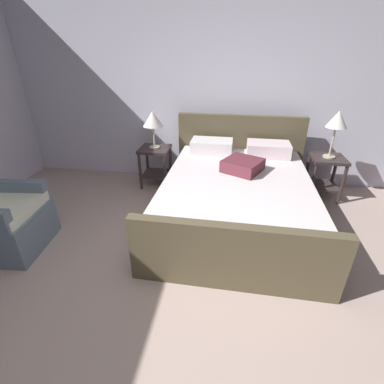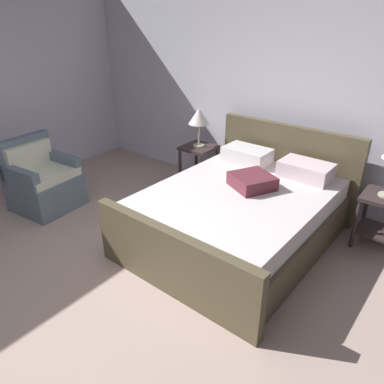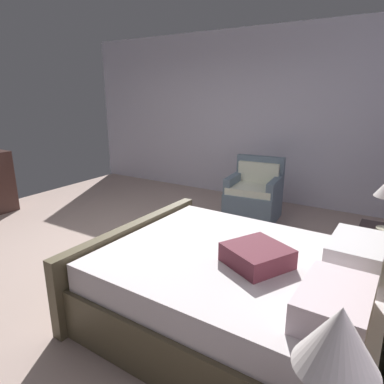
{
  "view_description": "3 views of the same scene",
  "coord_description": "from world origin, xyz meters",
  "px_view_note": "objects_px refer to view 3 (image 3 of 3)",
  "views": [
    {
      "loc": [
        0.32,
        -1.19,
        1.9
      ],
      "look_at": [
        -0.02,
        1.14,
        0.69
      ],
      "focal_mm": 25.92,
      "sensor_mm": 36.0,
      "label": 1
    },
    {
      "loc": [
        2.11,
        -1.23,
        2.28
      ],
      "look_at": [
        0.19,
        1.23,
        0.73
      ],
      "focal_mm": 33.75,
      "sensor_mm": 36.0,
      "label": 2
    },
    {
      "loc": [
        2.6,
        2.67,
        1.81
      ],
      "look_at": [
        0.05,
        1.08,
        0.94
      ],
      "focal_mm": 31.71,
      "sensor_mm": 36.0,
      "label": 3
    }
  ],
  "objects_px": {
    "bed": "(245,291)",
    "table_lamp_right": "(338,344)",
    "nightstand_left": "(382,250)",
    "armchair": "(254,195)"
  },
  "relations": [
    {
      "from": "bed",
      "to": "table_lamp_right",
      "type": "relative_size",
      "value": 3.71
    },
    {
      "from": "nightstand_left",
      "to": "armchair",
      "type": "xyz_separation_m",
      "value": [
        -1.19,
        -1.75,
        -0.06
      ]
    },
    {
      "from": "table_lamp_right",
      "to": "armchair",
      "type": "relative_size",
      "value": 0.69
    },
    {
      "from": "bed",
      "to": "table_lamp_right",
      "type": "height_order",
      "value": "table_lamp_right"
    },
    {
      "from": "nightstand_left",
      "to": "table_lamp_right",
      "type": "bearing_deg",
      "value": -1.26
    },
    {
      "from": "armchair",
      "to": "table_lamp_right",
      "type": "bearing_deg",
      "value": 24.98
    },
    {
      "from": "bed",
      "to": "table_lamp_right",
      "type": "distance_m",
      "value": 1.64
    },
    {
      "from": "armchair",
      "to": "bed",
      "type": "bearing_deg",
      "value": 20.42
    },
    {
      "from": "table_lamp_right",
      "to": "armchair",
      "type": "bearing_deg",
      "value": -155.02
    },
    {
      "from": "bed",
      "to": "table_lamp_right",
      "type": "xyz_separation_m",
      "value": [
        1.22,
        0.8,
        0.75
      ]
    }
  ]
}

